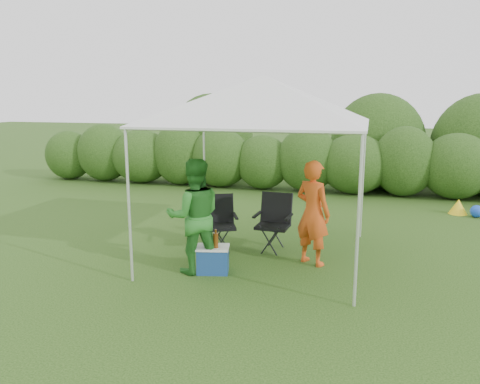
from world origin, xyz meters
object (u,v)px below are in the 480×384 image
(man, at_px, (313,213))
(canopy, at_px, (263,100))
(chair_right, at_px, (274,218))
(chair_left, at_px, (219,219))
(cooler, at_px, (213,259))
(woman, at_px, (194,216))

(man, bearing_deg, canopy, 19.87)
(chair_right, bearing_deg, man, -34.36)
(chair_left, distance_m, cooler, 1.16)
(woman, height_order, cooler, woman)
(chair_right, relative_size, chair_left, 1.04)
(chair_right, bearing_deg, woman, -120.78)
(canopy, height_order, chair_left, canopy)
(chair_left, bearing_deg, man, -35.77)
(canopy, bearing_deg, chair_left, 165.77)
(canopy, distance_m, man, 1.86)
(chair_left, distance_m, woman, 1.17)
(chair_right, height_order, chair_left, chair_right)
(canopy, xyz_separation_m, man, (0.81, -0.14, -1.66))
(woman, bearing_deg, canopy, -155.98)
(canopy, relative_size, woman, 1.86)
(canopy, relative_size, chair_left, 3.42)
(cooler, bearing_deg, chair_left, 90.26)
(canopy, bearing_deg, man, -9.49)
(cooler, bearing_deg, chair_right, 50.78)
(chair_right, xyz_separation_m, chair_left, (-0.89, -0.20, -0.02))
(chair_left, xyz_separation_m, man, (1.59, -0.33, 0.29))
(chair_right, height_order, woman, woman)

